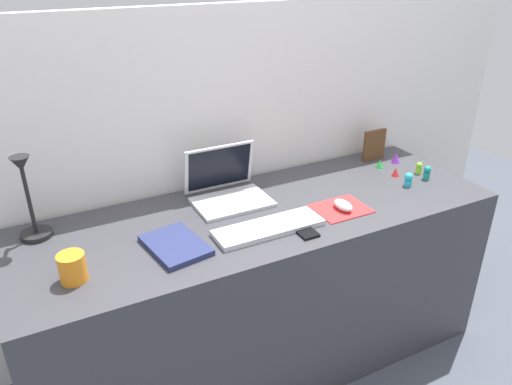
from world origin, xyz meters
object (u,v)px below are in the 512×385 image
Objects in this scene: toy_figurine_green at (380,164)px; toy_figurine_teal at (427,172)px; coffee_mug at (72,268)px; cell_phone at (303,230)px; toy_figurine_lime at (419,168)px; toy_figurine_purple at (396,158)px; notebook_pad at (175,245)px; laptop at (226,186)px; keyboard at (269,228)px; toy_figurine_cyan at (408,179)px; mouse at (343,205)px; picture_frame at (374,145)px; desk_lamp at (29,200)px; toy_figurine_red at (396,172)px.

toy_figurine_teal is (0.10, -0.19, 0.01)m from toy_figurine_green.
toy_figurine_green is at bearing 10.26° from coffee_mug.
toy_figurine_lime reaches higher than cell_phone.
toy_figurine_lime is (0.01, -0.14, 0.00)m from toy_figurine_purple.
notebook_pad is at bearing -168.69° from toy_figurine_purple.
toy_figurine_green reaches higher than cell_phone.
keyboard is (0.03, -0.30, -0.04)m from laptop.
cell_phone is 0.62m from toy_figurine_cyan.
coffee_mug reaches higher than toy_figurine_teal.
toy_figurine_green reaches higher than mouse.
toy_figurine_cyan is at bearing -172.32° from toy_figurine_teal.
cell_phone is (0.11, -0.06, -0.01)m from keyboard.
picture_frame reaches higher than keyboard.
desk_lamp is 1.61m from toy_figurine_teal.
laptop is at bearing 178.28° from toy_figurine_purple.
keyboard is at bearing -84.24° from laptop.
toy_figurine_purple is (0.84, 0.28, 0.01)m from keyboard.
toy_figurine_green is (1.49, -0.05, -0.13)m from desk_lamp.
notebook_pad is 1.10m from toy_figurine_green.
toy_figurine_red is (0.77, -0.15, -0.03)m from laptop.
cell_phone is at bearing -160.61° from toy_figurine_red.
toy_figurine_teal reaches higher than toy_figurine_cyan.
toy_figurine_red is at bearing -10.80° from laptop.
mouse is 2.04× the size of toy_figurine_purple.
desk_lamp is 1.53m from picture_frame.
toy_figurine_teal is at bearing -62.20° from toy_figurine_green.
toy_figurine_green is at bearing 19.82° from keyboard.
desk_lamp reaches higher than toy_figurine_red.
picture_frame is 0.30m from toy_figurine_teal.
toy_figurine_lime is at bearing 8.97° from keyboard.
cell_phone is at bearing -69.19° from laptop.
toy_figurine_cyan is at bearing -8.39° from notebook_pad.
toy_figurine_red reaches higher than mouse.
picture_frame is 1.62× the size of coffee_mug.
mouse is 0.54m from toy_figurine_lime.
toy_figurine_purple reaches higher than cell_phone.
coffee_mug reaches higher than toy_figurine_green.
desk_lamp is (-0.75, 0.32, 0.14)m from keyboard.
toy_figurine_cyan is at bearing 4.35° from keyboard.
keyboard is 1.26× the size of desk_lamp.
picture_frame is (0.66, 0.42, 0.07)m from cell_phone.
toy_figurine_teal is 0.07m from toy_figurine_lime.
keyboard and notebook_pad have the same top height.
toy_figurine_teal is at bearing -92.02° from toy_figurine_purple.
picture_frame is at bearing 68.18° from toy_figurine_green.
keyboard reaches higher than cell_phone.
toy_figurine_teal reaches higher than keyboard.
toy_figurine_lime reaches higher than keyboard.
cell_phone is 0.67m from toy_figurine_red.
toy_figurine_lime is (0.52, 0.13, 0.01)m from mouse.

